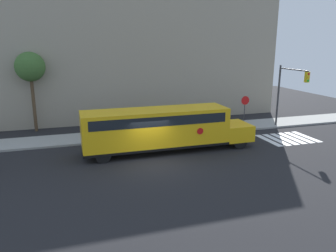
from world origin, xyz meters
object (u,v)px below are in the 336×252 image
object	(u,v)px
school_bus	(162,127)
stop_sign	(245,107)
tree_near_sidewalk	(30,68)
traffic_light	(287,88)

from	to	relation	value
school_bus	stop_sign	size ratio (longest dim) A/B	4.12
school_bus	tree_near_sidewalk	size ratio (longest dim) A/B	1.80
traffic_light	school_bus	bearing A→B (deg)	-168.40
school_bus	tree_near_sidewalk	bearing A→B (deg)	136.46
stop_sign	tree_near_sidewalk	bearing A→B (deg)	165.17
school_bus	tree_near_sidewalk	xyz separation A→B (m)	(-8.71, 8.27, 3.63)
traffic_light	tree_near_sidewalk	bearing A→B (deg)	163.93
school_bus	tree_near_sidewalk	distance (m)	12.55
traffic_light	tree_near_sidewalk	size ratio (longest dim) A/B	0.82
stop_sign	traffic_light	bearing A→B (deg)	-22.53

